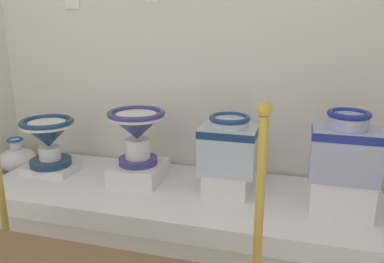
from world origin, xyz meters
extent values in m
cube|color=white|center=(1.75, 2.68, 0.07)|extent=(2.81, 0.96, 0.13)
cube|color=white|center=(0.67, 2.72, 0.16)|extent=(0.39, 0.28, 0.06)
cylinder|color=navy|center=(0.67, 2.72, 0.22)|extent=(0.32, 0.32, 0.05)
cylinder|color=white|center=(0.67, 2.72, 0.29)|extent=(0.17, 0.17, 0.10)
cone|color=navy|center=(0.67, 2.72, 0.45)|extent=(0.40, 0.40, 0.20)
cylinder|color=white|center=(0.67, 2.72, 0.53)|extent=(0.39, 0.39, 0.03)
torus|color=navy|center=(0.67, 2.72, 0.55)|extent=(0.41, 0.41, 0.04)
cylinder|color=white|center=(0.67, 2.72, 0.54)|extent=(0.28, 0.28, 0.01)
cube|color=white|center=(1.41, 2.76, 0.20)|extent=(0.37, 0.38, 0.13)
cylinder|color=navy|center=(1.41, 2.76, 0.29)|extent=(0.29, 0.29, 0.05)
cylinder|color=white|center=(1.41, 2.76, 0.38)|extent=(0.19, 0.19, 0.15)
cone|color=navy|center=(1.41, 2.76, 0.55)|extent=(0.42, 0.42, 0.19)
cylinder|color=white|center=(1.41, 2.76, 0.63)|extent=(0.41, 0.41, 0.03)
torus|color=navy|center=(1.41, 2.76, 0.65)|extent=(0.42, 0.42, 0.04)
cylinder|color=white|center=(1.41, 2.76, 0.64)|extent=(0.29, 0.29, 0.01)
cube|color=white|center=(2.09, 2.77, 0.20)|extent=(0.30, 0.39, 0.14)
cube|color=silver|center=(2.09, 2.77, 0.43)|extent=(0.38, 0.31, 0.33)
cube|color=navy|center=(2.09, 2.77, 0.56)|extent=(0.39, 0.32, 0.05)
cylinder|color=silver|center=(2.09, 2.77, 0.63)|extent=(0.26, 0.26, 0.06)
torus|color=navy|center=(2.09, 2.77, 0.66)|extent=(0.28, 0.28, 0.04)
cube|color=white|center=(2.83, 2.64, 0.24)|extent=(0.37, 0.31, 0.22)
cube|color=#A6ACD6|center=(2.83, 2.64, 0.51)|extent=(0.40, 0.25, 0.33)
cube|color=navy|center=(2.83, 2.64, 0.64)|extent=(0.41, 0.26, 0.05)
cylinder|color=#A6ACD6|center=(2.83, 2.64, 0.72)|extent=(0.23, 0.23, 0.09)
torus|color=navy|center=(2.83, 2.64, 0.76)|extent=(0.25, 0.25, 0.04)
cube|color=white|center=(0.69, 3.17, 1.46)|extent=(0.13, 0.01, 0.13)
cylinder|color=#1A548F|center=(0.20, 2.89, 0.01)|extent=(0.14, 0.14, 0.03)
ellipsoid|color=white|center=(0.20, 2.89, 0.13)|extent=(0.32, 0.32, 0.20)
cylinder|color=white|center=(0.20, 2.89, 0.27)|extent=(0.10, 0.10, 0.08)
torus|color=#1A548F|center=(0.20, 2.89, 0.31)|extent=(0.14, 0.14, 0.02)
cylinder|color=#B29E43|center=(1.01, 1.82, 0.01)|extent=(0.23, 0.23, 0.02)
cylinder|color=gold|center=(2.41, 1.77, 0.47)|extent=(0.04, 0.04, 0.90)
sphere|color=gold|center=(2.41, 1.77, 0.95)|extent=(0.06, 0.06, 0.06)
camera|label=1|loc=(2.55, 0.23, 1.29)|focal=36.42mm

